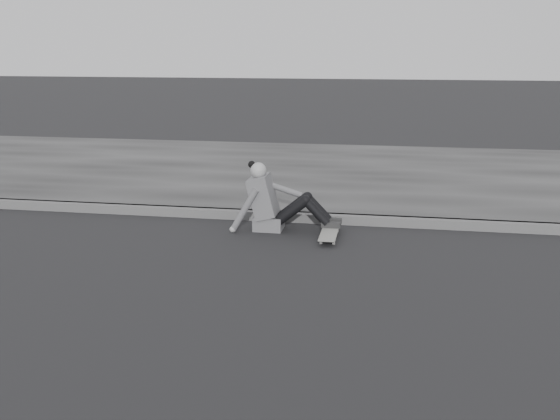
# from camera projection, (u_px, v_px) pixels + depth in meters

# --- Properties ---
(curb) EXTENTS (24.00, 0.16, 0.12)m
(curb) POSITION_uv_depth(u_px,v_px,m) (547.00, 228.00, 7.79)
(curb) COLOR #505050
(curb) RESTS_ON ground
(sidewalk) EXTENTS (24.00, 6.00, 0.12)m
(sidewalk) POSITION_uv_depth(u_px,v_px,m) (505.00, 179.00, 10.66)
(sidewalk) COLOR #323232
(sidewalk) RESTS_ON ground
(skateboard) EXTENTS (0.20, 0.78, 0.09)m
(skateboard) POSITION_uv_depth(u_px,v_px,m) (330.00, 232.00, 7.58)
(skateboard) COLOR gray
(skateboard) RESTS_ON ground
(seated_woman) EXTENTS (1.38, 0.46, 0.88)m
(seated_woman) POSITION_uv_depth(u_px,v_px,m) (274.00, 202.00, 7.86)
(seated_woman) COLOR #58585A
(seated_woman) RESTS_ON ground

